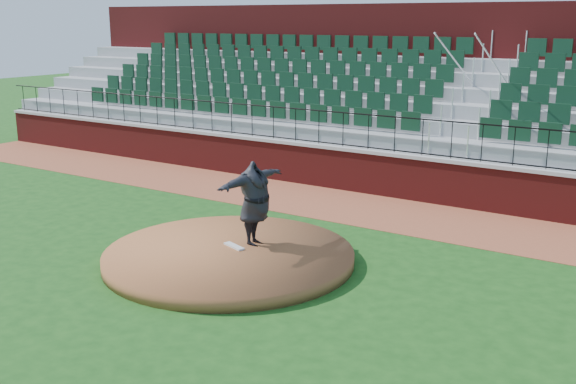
# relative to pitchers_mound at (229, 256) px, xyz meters

# --- Properties ---
(ground) EXTENTS (90.00, 90.00, 0.00)m
(ground) POSITION_rel_pitchers_mound_xyz_m (0.56, -0.10, -0.12)
(ground) COLOR #164614
(ground) RESTS_ON ground
(warning_track) EXTENTS (34.00, 3.20, 0.01)m
(warning_track) POSITION_rel_pitchers_mound_xyz_m (0.56, 5.30, -0.12)
(warning_track) COLOR brown
(warning_track) RESTS_ON ground
(field_wall) EXTENTS (34.00, 0.35, 1.20)m
(field_wall) POSITION_rel_pitchers_mound_xyz_m (0.56, 6.90, 0.47)
(field_wall) COLOR maroon
(field_wall) RESTS_ON ground
(wall_cap) EXTENTS (34.00, 0.45, 0.10)m
(wall_cap) POSITION_rel_pitchers_mound_xyz_m (0.56, 6.90, 1.12)
(wall_cap) COLOR #B7B7B7
(wall_cap) RESTS_ON field_wall
(wall_railing) EXTENTS (34.00, 0.05, 1.00)m
(wall_railing) POSITION_rel_pitchers_mound_xyz_m (0.56, 6.90, 1.67)
(wall_railing) COLOR black
(wall_railing) RESTS_ON wall_cap
(seating_stands) EXTENTS (34.00, 5.10, 4.60)m
(seating_stands) POSITION_rel_pitchers_mound_xyz_m (0.56, 9.63, 2.18)
(seating_stands) COLOR gray
(seating_stands) RESTS_ON ground
(concourse_wall) EXTENTS (34.00, 0.50, 5.50)m
(concourse_wall) POSITION_rel_pitchers_mound_xyz_m (0.56, 12.43, 2.62)
(concourse_wall) COLOR maroon
(concourse_wall) RESTS_ON ground
(pitchers_mound) EXTENTS (5.25, 5.25, 0.25)m
(pitchers_mound) POSITION_rel_pitchers_mound_xyz_m (0.00, 0.00, 0.00)
(pitchers_mound) COLOR brown
(pitchers_mound) RESTS_ON ground
(pitching_rubber) EXTENTS (0.60, 0.33, 0.04)m
(pitching_rubber) POSITION_rel_pitchers_mound_xyz_m (-0.06, 0.24, 0.14)
(pitching_rubber) COLOR silver
(pitching_rubber) RESTS_ON pitchers_mound
(pitcher) EXTENTS (0.66, 2.26, 1.83)m
(pitcher) POSITION_rel_pitchers_mound_xyz_m (0.21, 0.65, 1.04)
(pitcher) COLOR black
(pitcher) RESTS_ON pitchers_mound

